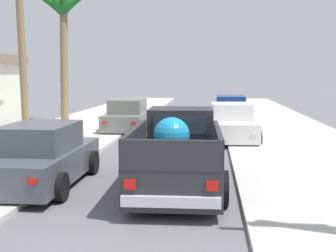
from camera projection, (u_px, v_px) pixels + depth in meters
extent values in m
cube|color=beige|center=(44.00, 143.00, 16.69)|extent=(5.26, 60.00, 0.12)
cube|color=beige|center=(300.00, 147.00, 15.74)|extent=(5.26, 60.00, 0.12)
cube|color=silver|center=(74.00, 144.00, 16.57)|extent=(0.16, 60.00, 0.10)
cube|color=silver|center=(266.00, 147.00, 15.86)|extent=(0.16, 60.00, 0.10)
cube|color=#28282D|center=(178.00, 163.00, 10.33)|extent=(2.04, 5.14, 0.80)
cube|color=#28282D|center=(181.00, 123.00, 11.82)|extent=(1.75, 1.54, 0.80)
cube|color=#283342|center=(180.00, 125.00, 11.06)|extent=(1.38, 0.09, 0.44)
cube|color=#283342|center=(182.00, 119.00, 12.57)|extent=(1.46, 0.09, 0.48)
cube|color=#28282D|center=(135.00, 141.00, 9.47)|extent=(0.18, 3.30, 0.56)
cube|color=#28282D|center=(218.00, 142.00, 9.33)|extent=(0.18, 3.30, 0.56)
cube|color=#28282D|center=(171.00, 155.00, 7.77)|extent=(1.88, 0.14, 0.56)
cube|color=silver|center=(171.00, 202.00, 7.78)|extent=(1.83, 0.16, 0.20)
cylinder|color=black|center=(146.00, 159.00, 11.95)|extent=(0.28, 0.77, 0.76)
cylinder|color=black|center=(216.00, 160.00, 11.80)|extent=(0.28, 0.77, 0.76)
cylinder|color=black|center=(128.00, 187.00, 9.04)|extent=(0.28, 0.77, 0.76)
cylinder|color=black|center=(222.00, 189.00, 8.90)|extent=(0.28, 0.77, 0.76)
cube|color=red|center=(130.00, 184.00, 7.83)|extent=(0.22, 0.05, 0.18)
cube|color=red|center=(212.00, 186.00, 7.72)|extent=(0.22, 0.05, 0.18)
sphere|color=#198CBF|center=(172.00, 135.00, 9.41)|extent=(0.80, 0.80, 0.80)
cube|color=slate|center=(128.00, 120.00, 20.53)|extent=(1.78, 4.21, 0.72)
cube|color=slate|center=(128.00, 106.00, 20.35)|extent=(1.53, 2.11, 0.64)
cube|color=#283342|center=(131.00, 105.00, 21.31)|extent=(1.37, 0.09, 0.52)
cube|color=#283342|center=(124.00, 108.00, 19.39)|extent=(1.34, 0.09, 0.50)
cylinder|color=black|center=(115.00, 121.00, 21.93)|extent=(0.22, 0.64, 0.64)
cylinder|color=black|center=(150.00, 122.00, 21.76)|extent=(0.22, 0.64, 0.64)
cylinder|color=black|center=(103.00, 128.00, 19.35)|extent=(0.22, 0.64, 0.64)
cylinder|color=black|center=(143.00, 128.00, 19.19)|extent=(0.22, 0.64, 0.64)
cube|color=red|center=(104.00, 123.00, 18.49)|extent=(0.20, 0.04, 0.12)
cube|color=white|center=(124.00, 114.00, 22.66)|extent=(0.20, 0.04, 0.10)
cube|color=red|center=(134.00, 123.00, 18.37)|extent=(0.20, 0.04, 0.12)
cube|color=white|center=(147.00, 114.00, 22.55)|extent=(0.20, 0.04, 0.10)
cube|color=#474C56|center=(43.00, 164.00, 10.58)|extent=(1.78, 4.21, 0.72)
cube|color=#474C56|center=(40.00, 137.00, 10.40)|extent=(1.53, 2.11, 0.64)
cube|color=#283342|center=(54.00, 133.00, 11.36)|extent=(1.37, 0.09, 0.52)
cube|color=#283342|center=(23.00, 145.00, 9.44)|extent=(1.34, 0.09, 0.50)
cylinder|color=black|center=(29.00, 161.00, 11.98)|extent=(0.22, 0.64, 0.64)
cylinder|color=black|center=(93.00, 162.00, 11.81)|extent=(0.22, 0.64, 0.64)
cylinder|color=black|center=(60.00, 187.00, 9.24)|extent=(0.22, 0.64, 0.64)
cube|color=white|center=(50.00, 146.00, 12.72)|extent=(0.20, 0.04, 0.10)
cube|color=red|center=(33.00, 181.00, 8.42)|extent=(0.20, 0.04, 0.12)
cube|color=white|center=(90.00, 147.00, 12.60)|extent=(0.20, 0.04, 0.10)
cube|color=silver|center=(231.00, 128.00, 17.57)|extent=(2.00, 4.29, 0.72)
cube|color=silver|center=(231.00, 111.00, 17.59)|extent=(1.64, 2.18, 0.64)
cube|color=#283342|center=(233.00, 114.00, 16.63)|extent=(1.37, 0.16, 0.52)
cube|color=#283342|center=(229.00, 110.00, 18.55)|extent=(1.34, 0.16, 0.50)
cylinder|color=black|center=(258.00, 138.00, 16.27)|extent=(0.26, 0.65, 0.64)
cylinder|color=black|center=(210.00, 138.00, 16.34)|extent=(0.26, 0.65, 0.64)
cylinder|color=black|center=(248.00, 129.00, 18.85)|extent=(0.26, 0.65, 0.64)
cylinder|color=black|center=(207.00, 129.00, 18.93)|extent=(0.26, 0.65, 0.64)
cube|color=red|center=(240.00, 120.00, 19.63)|extent=(0.20, 0.05, 0.12)
cube|color=white|center=(254.00, 133.00, 15.45)|extent=(0.20, 0.05, 0.10)
cube|color=red|center=(212.00, 120.00, 19.68)|extent=(0.20, 0.05, 0.12)
cube|color=white|center=(220.00, 133.00, 15.50)|extent=(0.20, 0.05, 0.10)
cube|color=navy|center=(230.00, 114.00, 23.37)|extent=(1.79, 4.21, 0.72)
cube|color=navy|center=(231.00, 102.00, 23.38)|extent=(1.54, 2.11, 0.64)
cube|color=#283342|center=(231.00, 103.00, 22.43)|extent=(1.37, 0.09, 0.52)
cube|color=#283342|center=(230.00, 101.00, 24.34)|extent=(1.34, 0.09, 0.50)
cylinder|color=black|center=(249.00, 121.00, 22.01)|extent=(0.22, 0.64, 0.64)
cylinder|color=black|center=(214.00, 121.00, 22.20)|extent=(0.22, 0.64, 0.64)
cylinder|color=black|center=(245.00, 116.00, 24.58)|extent=(0.22, 0.64, 0.64)
cylinder|color=black|center=(214.00, 116.00, 24.77)|extent=(0.22, 0.64, 0.64)
cube|color=red|center=(240.00, 109.00, 25.37)|extent=(0.20, 0.04, 0.12)
cube|color=white|center=(245.00, 117.00, 21.21)|extent=(0.20, 0.04, 0.10)
cube|color=red|center=(218.00, 109.00, 25.50)|extent=(0.20, 0.04, 0.12)
cube|color=white|center=(220.00, 117.00, 21.34)|extent=(0.20, 0.04, 0.10)
cylinder|color=#846B4C|center=(22.00, 53.00, 17.40)|extent=(0.30, 0.49, 7.15)
cylinder|color=#846B4C|center=(64.00, 58.00, 24.14)|extent=(0.44, 0.81, 7.18)
cone|color=#196023|center=(65.00, 3.00, 24.58)|extent=(0.81, 1.71, 1.48)
cone|color=#196023|center=(55.00, 0.00, 24.23)|extent=(1.58, 1.36, 1.27)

